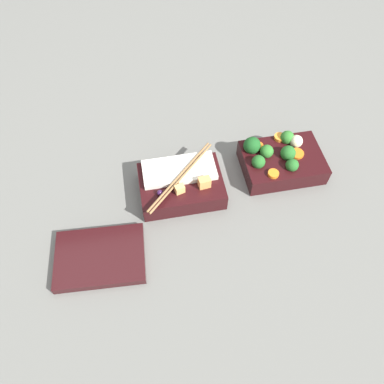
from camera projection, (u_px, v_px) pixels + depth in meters
name	position (u px, v px, depth m)	size (l,w,h in m)	color
ground_plane	(228.00, 176.00, 0.90)	(3.00, 3.00, 0.00)	slate
bento_tray_vegetable	(280.00, 159.00, 0.89)	(0.19, 0.14, 0.08)	black
bento_tray_rice	(181.00, 184.00, 0.85)	(0.19, 0.17, 0.07)	black
bento_lid	(100.00, 257.00, 0.77)	(0.18, 0.13, 0.02)	black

